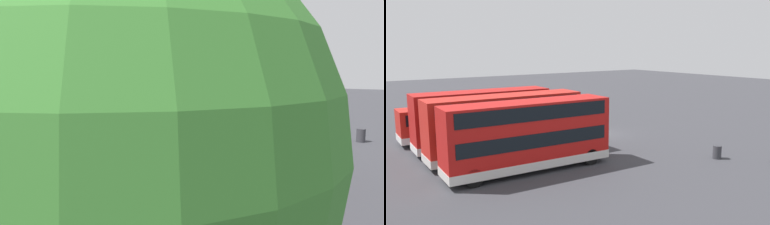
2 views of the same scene
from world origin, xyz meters
The scene contains 8 objects.
ground_plane centered at (0.00, 0.00, 0.00)m, with size 140.00×140.00×0.00m, color #38383D.
bus_double_decker_near_end centered at (-5.64, 10.62, 2.45)m, with size 3.06×11.13×4.55m.
bus_double_decker_second centered at (-1.92, 10.47, 2.45)m, with size 2.89×11.43×4.55m.
bus_double_decker_third centered at (1.63, 10.78, 2.45)m, with size 3.00×10.72×4.55m.
bus_single_deck_fourth centered at (5.54, 10.51, 1.62)m, with size 3.01×11.72×2.95m.
car_hatchback_silver centered at (3.47, 0.82, 0.70)m, with size 4.39×1.84×1.43m.
waste_bin_yellow centered at (-11.04, -1.70, 0.47)m, with size 0.60×0.60×0.95m, color #333338.
tree_midleft centered at (-10.35, 22.95, 4.53)m, with size 4.04×4.04×6.57m.
Camera 1 is at (-12.55, 25.67, 5.26)m, focal length 33.06 mm.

